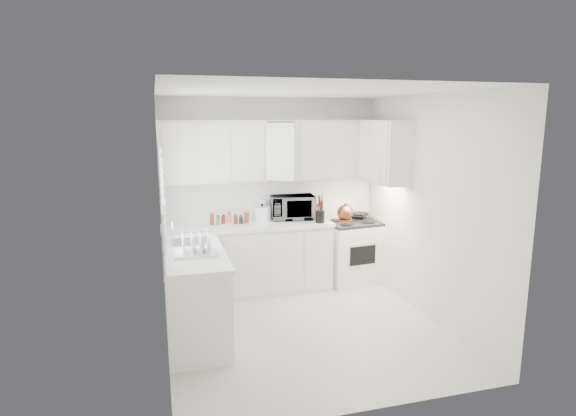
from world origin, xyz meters
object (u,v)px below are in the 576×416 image
object	(u,v)px
stove	(352,243)
rice_cooker	(262,212)
dish_rack	(195,243)
tea_kettle	(345,212)
microwave	(292,204)
utensil_crock	(320,208)

from	to	relation	value
stove	rice_cooker	bearing A→B (deg)	168.62
stove	dish_rack	distance (m)	2.68
tea_kettle	rice_cooker	distance (m)	1.14
tea_kettle	microwave	world-z (taller)	microwave
microwave	dish_rack	bearing A→B (deg)	-129.65
rice_cooker	dish_rack	size ratio (longest dim) A/B	0.54
utensil_crock	dish_rack	distance (m)	2.04
stove	tea_kettle	xyz separation A→B (m)	(-0.18, -0.16, 0.50)
stove	dish_rack	bearing A→B (deg)	-156.89
microwave	utensil_crock	distance (m)	0.45
tea_kettle	rice_cooker	size ratio (longest dim) A/B	1.20
microwave	dish_rack	xyz separation A→B (m)	(-1.45, -1.42, -0.08)
tea_kettle	utensil_crock	size ratio (longest dim) A/B	0.72
stove	rice_cooker	size ratio (longest dim) A/B	4.82
stove	tea_kettle	world-z (taller)	tea_kettle
microwave	dish_rack	size ratio (longest dim) A/B	1.37
rice_cooker	dish_rack	bearing A→B (deg)	-133.77
utensil_crock	dish_rack	xyz separation A→B (m)	(-1.73, -1.07, -0.08)
tea_kettle	rice_cooker	world-z (taller)	tea_kettle
utensil_crock	tea_kettle	bearing A→B (deg)	9.05
dish_rack	tea_kettle	bearing A→B (deg)	28.50
utensil_crock	dish_rack	size ratio (longest dim) A/B	0.91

